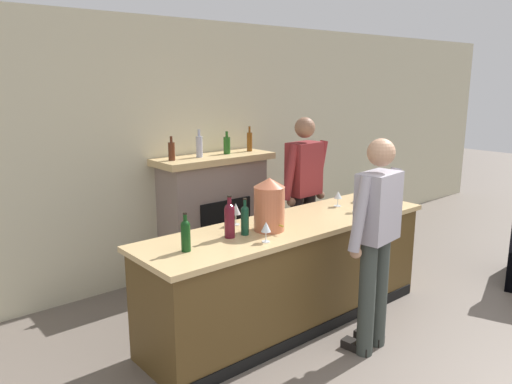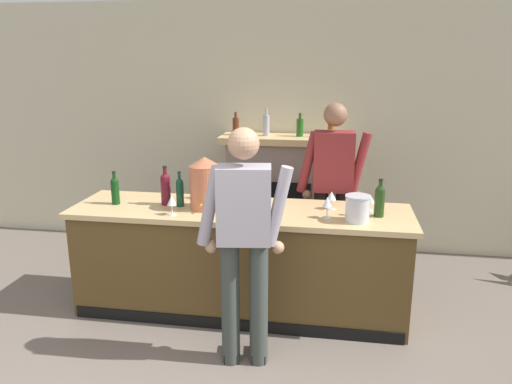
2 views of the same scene
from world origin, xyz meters
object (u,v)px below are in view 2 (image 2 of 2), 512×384
Objects in this scene: person_customer at (244,239)px; wine_glass_front_right at (201,184)px; fireplace_stone at (282,194)px; ice_bucket_steel at (357,209)px; wine_glass_near_bucket at (331,196)px; wine_bottle_merlot_tall at (180,191)px; wine_glass_back_row at (327,203)px; wine_bottle_cabernet_heavy at (166,187)px; copper_dispenser at (205,183)px; wine_bottle_chardonnay_pale at (380,200)px; wine_bottle_burgundy_dark at (115,189)px; wine_glass_by_dispenser at (370,199)px; person_bartender at (332,189)px; wine_glass_front_left at (172,201)px.

wine_glass_front_right is at bearing 119.62° from person_customer.
fireplace_stone reaches higher than ice_bucket_steel.
ice_bucket_steel is 1.10× the size of wine_glass_front_right.
wine_bottle_merlot_tall is at bearing -174.30° from wine_glass_near_bucket.
person_customer is at bearing -123.02° from wine_glass_near_bucket.
wine_glass_back_row reaches higher than wine_glass_near_bucket.
wine_bottle_cabernet_heavy is at bearing 172.81° from ice_bucket_steel.
wine_glass_front_right is (-1.15, 0.14, 0.03)m from wine_glass_near_bucket.
wine_bottle_chardonnay_pale is at bearing 0.66° from copper_dispenser.
fireplace_stone is 1.64m from wine_bottle_merlot_tall.
wine_glass_front_right is (0.11, 0.26, 0.00)m from wine_bottle_merlot_tall.
fireplace_stone is at bearing 122.62° from wine_bottle_chardonnay_pale.
wine_bottle_burgundy_dark is 2.14m from wine_glass_by_dispenser.
wine_glass_by_dispenser is at bearing 69.03° from ice_bucket_steel.
wine_glass_back_row is at bearing -19.17° from wine_glass_front_right.
fireplace_stone is 3.70× the size of copper_dispenser.
wine_bottle_burgundy_dark is (-1.26, 0.72, 0.11)m from person_customer.
ice_bucket_steel is (0.20, -0.77, 0.05)m from person_bartender.
wine_bottle_merlot_tall is 0.14m from wine_bottle_cabernet_heavy.
wine_bottle_merlot_tall is 1.86× the size of wine_glass_front_left.
wine_glass_back_row is at bearing -92.45° from person_bartender.
wine_bottle_cabernet_heavy is 1.97× the size of wine_glass_back_row.
wine_bottle_cabernet_heavy reaches higher than wine_bottle_chardonnay_pale.
wine_bottle_burgundy_dark is at bearing 179.60° from copper_dispenser.
wine_bottle_burgundy_dark reaches higher than wine_glass_back_row.
copper_dispenser reaches higher than wine_bottle_cabernet_heavy.
copper_dispenser is at bearing -171.27° from wine_glass_near_bucket.
ice_bucket_steel is 1.42m from wine_glass_front_right.
ice_bucket_steel is 0.69× the size of wine_bottle_merlot_tall.
wine_glass_by_dispenser is (-0.06, 0.13, -0.04)m from wine_bottle_chardonnay_pale.
person_customer reaches higher than wine_bottle_merlot_tall.
wine_glass_front_right is at bearing 44.17° from wine_bottle_cabernet_heavy.
fireplace_stone is 8.60× the size of wine_glass_front_right.
wine_bottle_chardonnay_pale is (1.64, -0.02, 0.01)m from wine_bottle_merlot_tall.
ice_bucket_steel is at bearing -64.95° from fireplace_stone.
wine_glass_front_right reaches higher than wine_glass_by_dispenser.
wine_glass_front_left is at bearing -61.98° from wine_bottle_cabernet_heavy.
wine_bottle_chardonnay_pale is (0.17, 0.16, 0.03)m from ice_bucket_steel.
fireplace_stone is 5.65× the size of wine_bottle_burgundy_dark.
wine_glass_near_bucket is at bearing 4.79° from wine_bottle_burgundy_dark.
person_customer reaches higher than wine_bottle_chardonnay_pale.
person_customer is at bearing -113.11° from person_bartender.
ice_bucket_steel is at bearing -110.97° from wine_glass_by_dispenser.
wine_bottle_merlot_tall is at bearing -113.37° from wine_glass_front_right.
copper_dispenser is 0.80m from wine_bottle_burgundy_dark.
wine_glass_front_left is 1.30m from wine_glass_near_bucket.
wine_glass_front_right is at bearing 173.95° from wine_glass_by_dispenser.
wine_bottle_merlot_tall reaches higher than wine_glass_by_dispenser.
ice_bucket_steel is 1.61m from wine_bottle_cabernet_heavy.
wine_bottle_chardonnay_pale reaches higher than wine_bottle_burgundy_dark.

